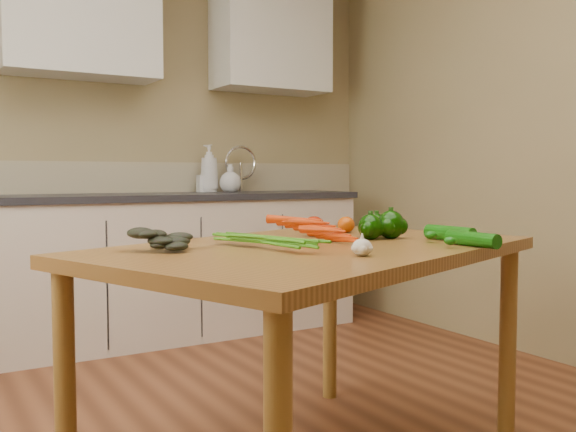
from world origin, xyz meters
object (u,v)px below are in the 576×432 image
(pepper_b, at_px, (376,225))
(tomato_a, at_px, (314,226))
(table, at_px, (314,271))
(carrot_bunch, at_px, (301,233))
(soap_bottle_b, at_px, (203,179))
(leafy_greens, at_px, (164,234))
(tomato_b, at_px, (316,226))
(zucchini_a, at_px, (450,233))
(soap_bottle_c, at_px, (230,178))
(tomato_c, at_px, (346,224))
(pepper_a, at_px, (370,227))
(soap_bottle_a, at_px, (209,168))
(zucchini_b, at_px, (472,239))
(garlic_bulb, at_px, (362,247))
(pepper_c, at_px, (391,225))

(pepper_b, distance_m, tomato_a, 0.24)
(table, bearing_deg, tomato_a, 36.66)
(table, distance_m, carrot_bunch, 0.13)
(soap_bottle_b, xyz_separation_m, leafy_greens, (-1.05, -2.16, -0.15))
(leafy_greens, bearing_deg, carrot_bunch, -2.20)
(tomato_b, bearing_deg, zucchini_a, -63.67)
(tomato_b, bearing_deg, pepper_b, -56.14)
(soap_bottle_c, xyz_separation_m, leafy_greens, (-1.22, -2.08, -0.16))
(tomato_c, distance_m, zucchini_a, 0.47)
(pepper_a, bearing_deg, tomato_b, 95.88)
(soap_bottle_a, relative_size, zucchini_b, 1.59)
(soap_bottle_a, bearing_deg, carrot_bunch, 63.59)
(leafy_greens, distance_m, zucchini_a, 0.99)
(garlic_bulb, bearing_deg, leafy_greens, 139.62)
(tomato_b, xyz_separation_m, zucchini_b, (0.17, -0.66, -0.00))
(garlic_bulb, height_order, tomato_b, tomato_b)
(soap_bottle_b, relative_size, garlic_bulb, 2.95)
(garlic_bulb, height_order, pepper_a, pepper_a)
(table, bearing_deg, pepper_c, -14.52)
(soap_bottle_c, height_order, carrot_bunch, soap_bottle_c)
(pepper_a, relative_size, tomato_c, 1.28)
(soap_bottle_a, bearing_deg, pepper_b, 73.51)
(garlic_bulb, xyz_separation_m, pepper_c, (0.40, 0.35, 0.03))
(table, relative_size, zucchini_a, 8.63)
(pepper_c, bearing_deg, zucchini_a, -53.29)
(leafy_greens, bearing_deg, soap_bottle_a, 63.04)
(soap_bottle_a, height_order, garlic_bulb, soap_bottle_a)
(garlic_bulb, distance_m, zucchini_b, 0.45)
(garlic_bulb, height_order, pepper_b, pepper_b)
(soap_bottle_a, bearing_deg, pepper_c, 73.22)
(leafy_greens, xyz_separation_m, pepper_c, (0.85, -0.03, -0.00))
(tomato_c, relative_size, zucchini_b, 0.35)
(garlic_bulb, bearing_deg, zucchini_b, 1.54)
(soap_bottle_a, bearing_deg, garlic_bulb, 65.34)
(tomato_a, distance_m, tomato_c, 0.21)
(soap_bottle_a, distance_m, pepper_a, 2.19)
(soap_bottle_a, xyz_separation_m, garlic_bulb, (-0.64, -2.52, -0.25))
(tomato_c, bearing_deg, tomato_b, 162.97)
(soap_bottle_a, height_order, pepper_c, soap_bottle_a)
(soap_bottle_a, height_order, soap_bottle_b, soap_bottle_a)
(soap_bottle_a, bearing_deg, soap_bottle_c, 146.44)
(pepper_c, distance_m, tomato_c, 0.28)
(garlic_bulb, distance_m, pepper_c, 0.53)
(garlic_bulb, xyz_separation_m, tomato_c, (0.40, 0.63, 0.01))
(pepper_b, bearing_deg, tomato_a, 155.30)
(soap_bottle_a, relative_size, pepper_c, 3.17)
(carrot_bunch, xyz_separation_m, tomato_a, (0.18, 0.20, 0.00))
(carrot_bunch, xyz_separation_m, zucchini_a, (0.50, -0.18, -0.01))
(tomato_b, relative_size, tomato_c, 0.88)
(table, height_order, pepper_a, pepper_a)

